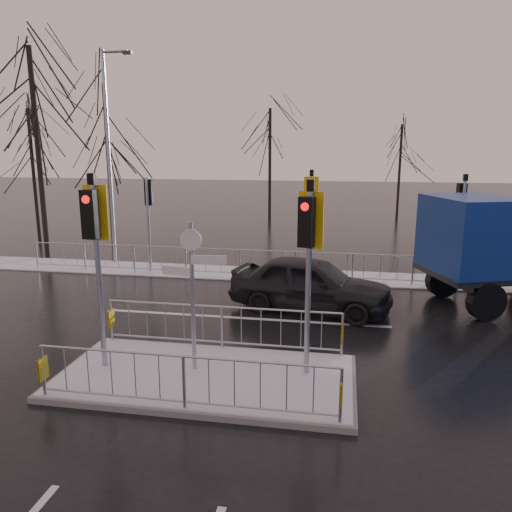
% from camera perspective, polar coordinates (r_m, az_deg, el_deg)
% --- Properties ---
extents(ground, '(120.00, 120.00, 0.00)m').
position_cam_1_polar(ground, '(10.51, -5.71, -13.94)').
color(ground, black).
rests_on(ground, ground).
extents(snow_verge, '(30.00, 2.00, 0.04)m').
position_cam_1_polar(snow_verge, '(18.43, 1.51, -2.13)').
color(snow_verge, white).
rests_on(snow_verge, ground).
extents(lane_markings, '(8.00, 11.38, 0.01)m').
position_cam_1_polar(lane_markings, '(10.22, -6.24, -14.72)').
color(lane_markings, silver).
rests_on(lane_markings, ground).
extents(traffic_island, '(6.00, 3.04, 4.15)m').
position_cam_1_polar(traffic_island, '(10.36, -5.81, -11.97)').
color(traffic_island, slate).
rests_on(traffic_island, ground).
extents(far_kerb_fixtures, '(18.00, 0.65, 3.83)m').
position_cam_1_polar(far_kerb_fixtures, '(17.67, 2.23, 0.56)').
color(far_kerb_fixtures, '#9CA0AA').
rests_on(far_kerb_fixtures, ground).
extents(car_far_lane, '(4.91, 2.79, 1.58)m').
position_cam_1_polar(car_far_lane, '(14.43, 6.28, -3.18)').
color(car_far_lane, black).
rests_on(car_far_lane, ground).
extents(flatbed_truck, '(7.48, 4.77, 3.26)m').
position_cam_1_polar(flatbed_truck, '(16.21, 26.26, 0.76)').
color(flatbed_truck, black).
rests_on(flatbed_truck, ground).
extents(tree_near_a, '(4.75, 4.75, 8.97)m').
position_cam_1_polar(tree_near_a, '(24.01, -23.99, 14.89)').
color(tree_near_a, black).
rests_on(tree_near_a, ground).
extents(tree_near_b, '(4.00, 4.00, 7.55)m').
position_cam_1_polar(tree_near_b, '(24.03, -16.66, 13.11)').
color(tree_near_b, black).
rests_on(tree_near_b, ground).
extents(tree_near_c, '(3.50, 3.50, 6.61)m').
position_cam_1_polar(tree_near_c, '(27.15, -24.30, 11.05)').
color(tree_near_c, black).
rests_on(tree_near_c, ground).
extents(tree_far_a, '(3.75, 3.75, 7.08)m').
position_cam_1_polar(tree_far_a, '(31.39, 1.61, 12.76)').
color(tree_far_a, black).
rests_on(tree_far_a, ground).
extents(tree_far_b, '(3.25, 3.25, 6.14)m').
position_cam_1_polar(tree_far_b, '(33.22, 16.19, 11.16)').
color(tree_far_b, black).
rests_on(tree_far_b, ground).
extents(street_lamp_left, '(1.25, 0.18, 8.20)m').
position_cam_1_polar(street_lamp_left, '(20.64, -16.33, 11.50)').
color(street_lamp_left, '#9CA0AA').
rests_on(street_lamp_left, ground).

